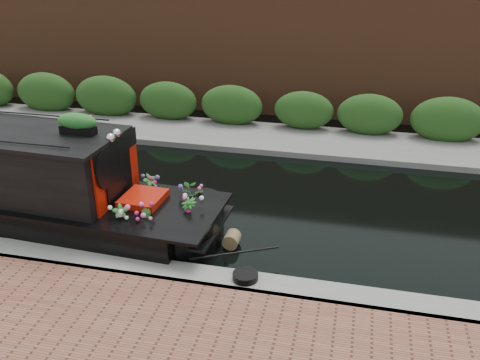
# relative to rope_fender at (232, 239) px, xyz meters

# --- Properties ---
(ground) EXTENTS (80.00, 80.00, 0.00)m
(ground) POSITION_rel_rope_fender_xyz_m (-1.71, 1.89, -0.16)
(ground) COLOR black
(ground) RESTS_ON ground
(near_bank_coping) EXTENTS (40.00, 0.60, 0.50)m
(near_bank_coping) POSITION_rel_rope_fender_xyz_m (-1.71, -1.41, -0.16)
(near_bank_coping) COLOR gray
(near_bank_coping) RESTS_ON ground
(far_bank_path) EXTENTS (40.00, 2.40, 0.34)m
(far_bank_path) POSITION_rel_rope_fender_xyz_m (-1.71, 6.09, -0.16)
(far_bank_path) COLOR slate
(far_bank_path) RESTS_ON ground
(far_hedge) EXTENTS (40.00, 1.10, 2.80)m
(far_hedge) POSITION_rel_rope_fender_xyz_m (-1.71, 6.99, -0.16)
(far_hedge) COLOR #204517
(far_hedge) RESTS_ON ground
(far_brick_wall) EXTENTS (40.00, 1.00, 8.00)m
(far_brick_wall) POSITION_rel_rope_fender_xyz_m (-1.71, 9.09, -0.16)
(far_brick_wall) COLOR brown
(far_brick_wall) RESTS_ON ground
(rope_fender) EXTENTS (0.31, 0.35, 0.31)m
(rope_fender) POSITION_rel_rope_fender_xyz_m (0.00, 0.00, 0.00)
(rope_fender) COLOR brown
(rope_fender) RESTS_ON ground
(coiled_mooring_rope) EXTENTS (0.45, 0.45, 0.12)m
(coiled_mooring_rope) POSITION_rel_rope_fender_xyz_m (0.59, -1.38, 0.15)
(coiled_mooring_rope) COLOR black
(coiled_mooring_rope) RESTS_ON near_bank_coping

